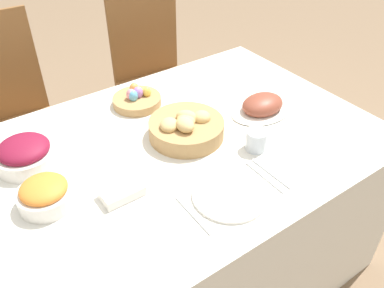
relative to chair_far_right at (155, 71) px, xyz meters
name	(u,v)px	position (x,y,z in m)	size (l,w,h in m)	color
ground_plane	(178,268)	(-0.44, -0.87, -0.53)	(12.00, 12.00, 0.00)	#7F664C
dining_table	(176,214)	(-0.44, -0.87, -0.16)	(1.51, 1.02, 0.73)	silver
chair_far_right	(155,71)	(0.00, 0.00, 0.00)	(0.44, 0.44, 1.00)	brown
chair_far_left	(11,116)	(-0.82, 0.00, 0.00)	(0.44, 0.44, 1.00)	brown
bread_basket	(186,127)	(-0.37, -0.85, 0.24)	(0.28, 0.28, 0.11)	#AD8451
egg_basket	(137,99)	(-0.41, -0.55, 0.23)	(0.20, 0.20, 0.08)	#AD8451
ham_platter	(262,106)	(-0.02, -0.89, 0.23)	(0.28, 0.19, 0.08)	silver
carrot_bowl	(45,194)	(-0.91, -0.90, 0.24)	(0.17, 0.17, 0.09)	silver
beet_salad_bowl	(25,154)	(-0.90, -0.67, 0.25)	(0.20, 0.20, 0.10)	silver
dinner_plate	(231,194)	(-0.43, -1.19, 0.21)	(0.24, 0.24, 0.01)	silver
fork	(193,215)	(-0.58, -1.19, 0.20)	(0.01, 0.18, 0.00)	silver
knife	(264,177)	(-0.29, -1.19, 0.20)	(0.01, 0.18, 0.00)	silver
spoon	(271,173)	(-0.26, -1.19, 0.20)	(0.01, 0.18, 0.00)	silver
drinking_cup	(256,140)	(-0.21, -1.06, 0.24)	(0.08, 0.08, 0.07)	silver
butter_dish	(122,192)	(-0.71, -1.00, 0.22)	(0.13, 0.08, 0.03)	silver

